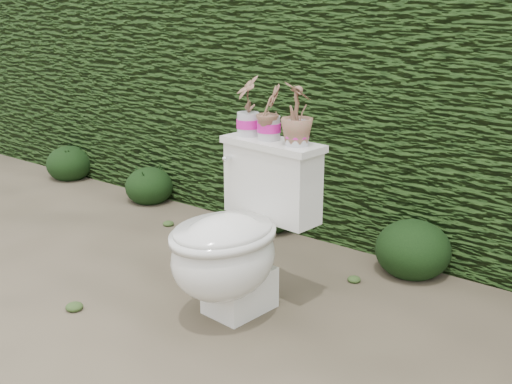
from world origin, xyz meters
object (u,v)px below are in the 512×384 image
Objects in this scene: toilet at (236,240)px; potted_plant_center at (269,114)px; potted_plant_right at (297,116)px; potted_plant_left at (248,107)px.

toilet is 3.25× the size of potted_plant_center.
potted_plant_right is at bearing 59.10° from toilet.
potted_plant_left is at bearing 122.77° from toilet.
potted_plant_left is 1.01× the size of potted_plant_right.
potted_plant_left is 1.12× the size of potted_plant_center.
potted_plant_right is (0.30, -0.03, -0.00)m from potted_plant_left.
potted_plant_right reaches higher than potted_plant_center.
potted_plant_right is at bearing 35.03° from potted_plant_left.
toilet is 0.62m from potted_plant_left.
potted_plant_center is at bearing 28.28° from potted_plant_right.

